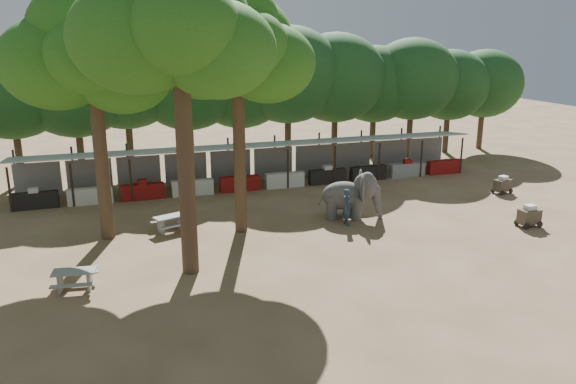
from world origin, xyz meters
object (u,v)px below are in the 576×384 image
object	(u,v)px
yard_tree_back	(233,44)
picnic_table_near	(75,277)
picnic_table_far	(171,221)
cart_back	(503,185)
handler	(347,207)
cart_front	(529,216)
yard_tree_left	(88,53)
yard_tree_center	(174,27)
elephant	(351,195)

from	to	relation	value
yard_tree_back	picnic_table_near	xyz separation A→B (m)	(-7.10, -4.53, -8.05)
picnic_table_far	cart_back	world-z (taller)	cart_back
yard_tree_back	handler	size ratio (longest dim) A/B	6.30
yard_tree_back	picnic_table_near	distance (m)	11.65
cart_front	picnic_table_near	bearing A→B (deg)	-179.53
yard_tree_left	yard_tree_center	bearing A→B (deg)	-59.04
yard_tree_center	picnic_table_far	bearing A→B (deg)	90.33
yard_tree_left	elephant	bearing A→B (deg)	-4.69
cart_front	cart_back	xyz separation A→B (m)	(2.72, 5.35, -0.02)
picnic_table_far	cart_front	xyz separation A→B (m)	(16.52, -4.75, 0.04)
handler	picnic_table_near	size ratio (longest dim) A/B	1.08
yard_tree_left	cart_back	size ratio (longest dim) A/B	9.22
yard_tree_center	cart_front	size ratio (longest dim) A/B	10.78
handler	picnic_table_near	distance (m)	12.86
yard_tree_back	yard_tree_center	bearing A→B (deg)	-126.86
picnic_table_near	cart_front	distance (m)	20.60
handler	picnic_table_far	xyz separation A→B (m)	(-8.27, 1.75, -0.41)
elephant	cart_front	xyz separation A→B (m)	(7.60, -3.94, -0.66)
yard_tree_center	picnic_table_near	world-z (taller)	yard_tree_center
yard_tree_left	elephant	size ratio (longest dim) A/B	3.44
cart_back	handler	bearing A→B (deg)	178.70
yard_tree_center	cart_front	xyz separation A→B (m)	(16.49, 0.08, -8.68)
handler	picnic_table_near	bearing A→B (deg)	112.44
yard_tree_center	yard_tree_left	bearing A→B (deg)	120.96
cart_back	elephant	bearing A→B (deg)	174.40
handler	picnic_table_far	size ratio (longest dim) A/B	0.97
elephant	picnic_table_far	size ratio (longest dim) A/B	1.72
handler	elephant	bearing A→B (deg)	-28.79
elephant	handler	xyz separation A→B (m)	(-0.66, -0.94, -0.29)
elephant	picnic_table_near	world-z (taller)	elephant
yard_tree_center	elephant	distance (m)	12.63
yard_tree_center	handler	distance (m)	12.10
handler	yard_tree_center	bearing A→B (deg)	116.63
picnic_table_near	cart_front	xyz separation A→B (m)	(20.59, 0.62, 0.04)
yard_tree_center	yard_tree_back	bearing A→B (deg)	53.14
cart_back	picnic_table_near	bearing A→B (deg)	-179.01
elephant	handler	distance (m)	1.18
handler	picnic_table_far	world-z (taller)	handler
elephant	picnic_table_near	xyz separation A→B (m)	(-12.99, -4.56, -0.70)
yard_tree_left	yard_tree_center	xyz separation A→B (m)	(3.00, -5.00, 1.01)
picnic_table_near	yard_tree_back	bearing A→B (deg)	39.95
yard_tree_back	picnic_table_far	distance (m)	8.64
handler	yard_tree_back	bearing A→B (deg)	86.18
elephant	cart_back	distance (m)	10.44
yard_tree_center	picnic_table_far	xyz separation A→B (m)	(-0.03, 4.84, -8.72)
cart_front	yard_tree_center	bearing A→B (deg)	179.05
elephant	handler	bearing A→B (deg)	-103.71
picnic_table_far	picnic_table_near	bearing A→B (deg)	-147.18
yard_tree_center	handler	xyz separation A→B (m)	(8.24, 3.09, -8.31)
yard_tree_left	yard_tree_back	xyz separation A→B (m)	(6.00, -1.00, 0.34)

